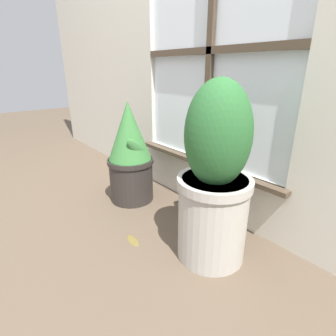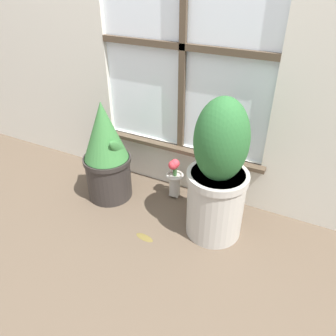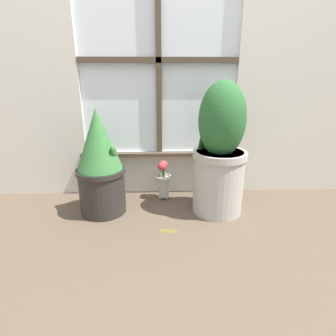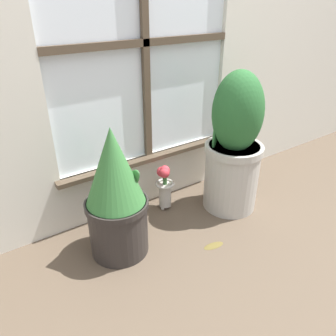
% 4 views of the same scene
% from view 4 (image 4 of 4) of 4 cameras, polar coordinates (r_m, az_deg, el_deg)
% --- Properties ---
extents(ground_plane, '(10.00, 10.00, 0.00)m').
position_cam_4_polar(ground_plane, '(1.69, 5.98, -13.08)').
color(ground_plane, brown).
extents(potted_plant_left, '(0.29, 0.29, 0.64)m').
position_cam_4_polar(potted_plant_left, '(1.49, -9.06, -4.73)').
color(potted_plant_left, '#2D2826').
rests_on(potted_plant_left, ground_plane).
extents(potted_plant_right, '(0.32, 0.32, 0.79)m').
position_cam_4_polar(potted_plant_right, '(1.81, 11.41, 3.51)').
color(potted_plant_right, '#B7B2A8').
rests_on(potted_plant_right, ground_plane).
extents(flower_vase, '(0.11, 0.11, 0.27)m').
position_cam_4_polar(flower_vase, '(1.85, -0.62, -2.92)').
color(flower_vase, '#BCB7AD').
rests_on(flower_vase, ground_plane).
extents(fallen_leaf, '(0.12, 0.06, 0.01)m').
position_cam_4_polar(fallen_leaf, '(1.69, 7.94, -13.18)').
color(fallen_leaf, brown).
rests_on(fallen_leaf, ground_plane).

